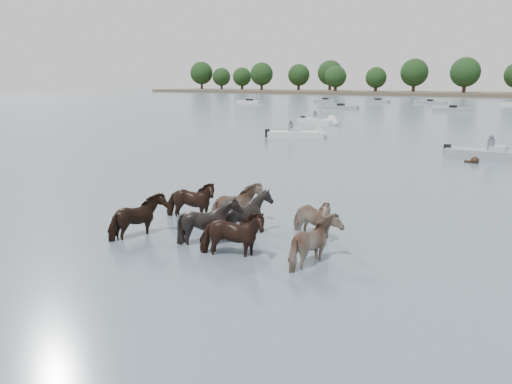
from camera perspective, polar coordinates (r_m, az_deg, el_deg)
The scene contains 7 objects.
ground at distance 13.86m, azimuth -10.75°, elevation -5.58°, with size 400.00×400.00×0.00m, color #4E6170.
shoreline at distance 177.80m, azimuth 10.46°, elevation 10.65°, with size 160.00×30.00×1.00m, color #4C4233.
pony_herd at distance 14.00m, azimuth -2.71°, elevation -3.21°, with size 7.01×4.22×1.48m.
swimming_pony at distance 29.19m, azimuth 22.69°, elevation 3.13°, with size 0.72×0.44×0.44m.
motorboat_a at distance 39.21m, azimuth 5.33°, elevation 6.24°, with size 4.66×3.97×1.92m.
motorboat_f at distance 51.81m, azimuth 7.39°, elevation 7.59°, with size 5.26×2.95×1.92m.
treeline at distance 178.00m, azimuth 10.28°, elevation 12.59°, with size 145.53×21.39×12.16m.
Camera 1 is at (9.86, -8.82, 4.14)m, focal length 36.63 mm.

